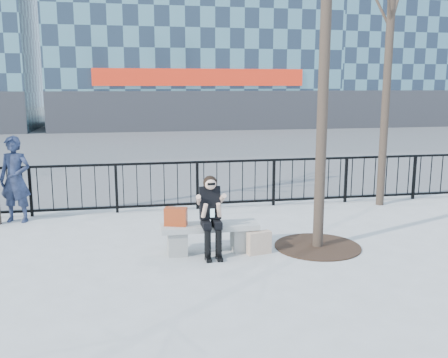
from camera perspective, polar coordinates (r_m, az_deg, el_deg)
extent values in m
plane|color=gray|center=(8.58, -1.65, -8.32)|extent=(120.00, 120.00, 0.00)
cube|color=#474747|center=(23.22, -7.53, 3.77)|extent=(60.00, 23.00, 0.01)
cube|color=black|center=(11.22, -4.10, 1.90)|extent=(14.00, 0.05, 0.05)
cube|color=black|center=(11.41, -4.04, -2.87)|extent=(14.00, 0.05, 0.05)
cube|color=#2D2D30|center=(30.32, -2.64, 7.76)|extent=(18.00, 0.08, 2.40)
cube|color=red|center=(30.22, -2.65, 11.54)|extent=(12.60, 0.12, 1.00)
cylinder|color=black|center=(8.57, 11.54, 16.88)|extent=(0.18, 0.18, 7.50)
cylinder|color=black|center=(12.10, 18.30, 13.54)|extent=(0.18, 0.18, 7.00)
cylinder|color=black|center=(8.97, 10.64, -7.57)|extent=(1.50, 1.50, 0.02)
cube|color=slate|center=(8.46, -5.37, -7.23)|extent=(0.32, 0.38, 0.40)
cube|color=slate|center=(8.62, 1.98, -6.84)|extent=(0.32, 0.38, 0.40)
cube|color=gray|center=(8.45, -1.66, -5.47)|extent=(1.65, 0.46, 0.09)
cube|color=#933012|center=(8.35, -5.54, -4.31)|extent=(0.40, 0.28, 0.30)
cube|color=beige|center=(8.45, 4.03, -7.28)|extent=(0.43, 0.24, 0.38)
imported|color=black|center=(11.06, -22.75, -0.03)|extent=(0.74, 0.58, 1.78)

